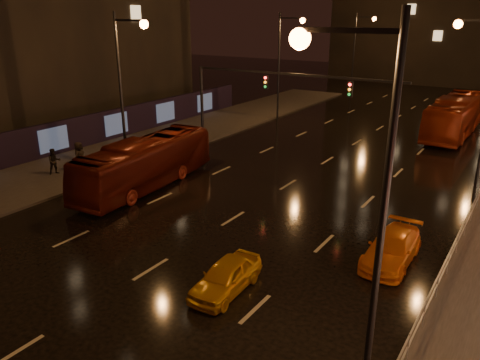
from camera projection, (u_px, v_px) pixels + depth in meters
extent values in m
plane|color=black|center=(316.00, 168.00, 31.69)|extent=(140.00, 140.00, 0.00)
cube|color=#38332D|center=(120.00, 153.00, 34.70)|extent=(7.00, 70.00, 0.15)
cube|color=black|center=(52.00, 140.00, 33.86)|extent=(0.30, 46.00, 2.50)
cylinder|color=black|center=(202.00, 108.00, 35.61)|extent=(0.22, 0.22, 6.20)
cube|color=black|center=(293.00, 74.00, 30.68)|extent=(15.20, 0.14, 0.14)
cube|color=black|center=(266.00, 82.00, 31.93)|extent=(0.32, 0.18, 0.95)
cube|color=black|center=(350.00, 89.00, 28.83)|extent=(0.32, 0.18, 0.95)
sphere|color=#FF1E19|center=(265.00, 78.00, 31.74)|extent=(0.18, 0.18, 0.18)
cylinder|color=black|center=(381.00, 234.00, 10.87)|extent=(0.18, 0.18, 10.00)
cube|color=black|center=(347.00, 30.00, 9.99)|extent=(2.40, 0.12, 0.12)
sphere|color=orange|center=(300.00, 39.00, 10.62)|extent=(0.50, 0.50, 0.50)
cube|color=#99999E|center=(480.00, 191.00, 24.48)|extent=(0.05, 56.00, 0.05)
cube|color=#99999E|center=(478.00, 198.00, 24.61)|extent=(0.05, 56.00, 0.05)
imported|color=#5B160D|center=(146.00, 163.00, 27.79)|extent=(3.49, 10.77, 2.95)
imported|color=maroon|center=(455.00, 116.00, 39.63)|extent=(2.92, 12.04, 3.35)
imported|color=orange|center=(226.00, 277.00, 17.39)|extent=(1.59, 3.63, 1.22)
imported|color=orange|center=(392.00, 248.00, 19.47)|extent=(1.80, 4.32, 1.25)
imported|color=black|center=(54.00, 161.00, 29.74)|extent=(0.90, 0.99, 1.67)
imported|color=black|center=(79.00, 157.00, 30.27)|extent=(0.96, 1.12, 1.94)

